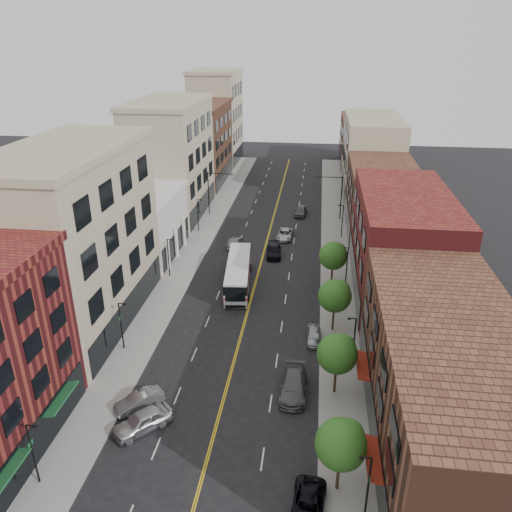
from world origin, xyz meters
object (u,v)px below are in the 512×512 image
at_px(car_parked_mid, 293,385).
at_px(car_angle_b, 139,401).
at_px(car_lane_b, 285,234).
at_px(car_angle_a, 142,421).
at_px(city_bus, 238,272).
at_px(car_lane_behind, 235,243).
at_px(car_lane_a, 274,251).
at_px(car_parked_near, 308,506).
at_px(car_parked_far, 314,335).
at_px(car_lane_c, 301,211).

bearing_deg(car_parked_mid, car_angle_b, -164.03).
bearing_deg(car_lane_b, car_angle_a, -97.85).
xyz_separation_m(city_bus, car_lane_b, (4.59, 15.97, -1.16)).
distance_m(city_bus, car_lane_behind, 12.06).
xyz_separation_m(car_parked_mid, car_lane_a, (-4.30, 28.60, -0.08)).
distance_m(city_bus, car_lane_a, 10.11).
bearing_deg(car_parked_near, car_angle_b, 154.24).
height_order(car_angle_a, car_lane_behind, car_angle_a).
relative_size(city_bus, car_angle_b, 3.02).
relative_size(car_parked_mid, car_lane_b, 1.16).
height_order(car_parked_near, car_parked_far, car_parked_near).
bearing_deg(car_lane_behind, car_parked_mid, 109.90).
bearing_deg(car_lane_c, city_bus, -97.79).
xyz_separation_m(car_angle_b, car_lane_behind, (2.29, 34.36, 0.00)).
relative_size(city_bus, car_angle_a, 2.60).
bearing_deg(car_angle_b, car_parked_far, 86.49).
bearing_deg(car_lane_c, car_lane_a, -93.95).
height_order(car_angle_a, car_angle_b, car_angle_a).
bearing_deg(car_lane_c, car_parked_far, -79.69).
height_order(car_angle_b, car_parked_near, car_angle_b).
height_order(car_angle_a, car_parked_near, car_angle_a).
distance_m(city_bus, car_lane_b, 16.66).
height_order(car_lane_a, car_lane_c, car_lane_c).
bearing_deg(city_bus, car_lane_c, 70.49).
xyz_separation_m(car_parked_mid, car_parked_far, (1.60, 8.19, -0.15)).
bearing_deg(car_parked_near, car_lane_b, 100.54).
distance_m(car_parked_far, car_lane_behind, 25.64).
height_order(car_angle_a, car_parked_far, car_angle_a).
xyz_separation_m(car_angle_a, car_parked_far, (13.00, 13.97, -0.17)).
height_order(car_parked_mid, car_lane_behind, car_parked_mid).
bearing_deg(car_parked_far, car_lane_c, 90.99).
xyz_separation_m(car_parked_near, car_lane_a, (-5.90, 40.30, 0.07)).
bearing_deg(car_parked_far, car_lane_behind, 114.01).
bearing_deg(car_lane_a, car_parked_near, -86.73).
distance_m(car_angle_a, car_lane_c, 52.62).
height_order(car_lane_a, car_lane_b, car_lane_a).
height_order(car_parked_near, car_parked_mid, car_parked_mid).
xyz_separation_m(car_parked_near, car_lane_behind, (-11.81, 42.64, 0.04)).
bearing_deg(city_bus, car_lane_a, 63.80).
relative_size(car_angle_b, car_lane_c, 0.90).
height_order(car_angle_b, car_lane_c, car_lane_c).
height_order(city_bus, car_parked_near, city_bus).
xyz_separation_m(car_angle_b, car_lane_b, (9.29, 38.57, -0.02)).
height_order(car_angle_b, car_parked_mid, car_parked_mid).
bearing_deg(car_lane_b, city_bus, -102.56).
relative_size(car_parked_near, car_parked_mid, 0.85).
bearing_deg(car_parked_far, car_parked_mid, -104.48).
height_order(car_parked_mid, car_parked_far, car_parked_mid).
height_order(car_parked_mid, car_lane_b, car_parked_mid).
height_order(car_angle_b, car_lane_behind, car_lane_behind).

